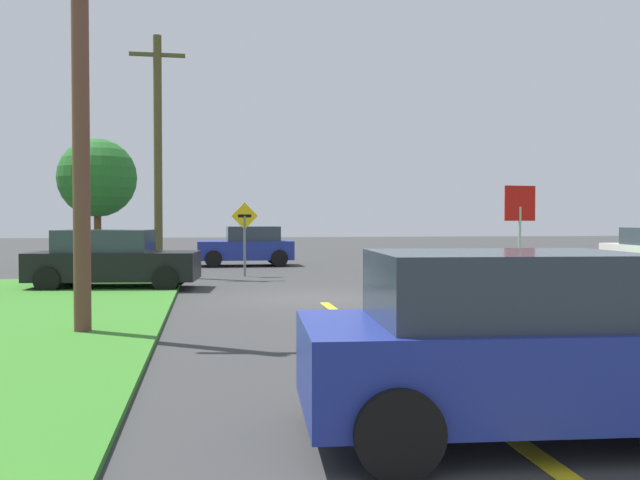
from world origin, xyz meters
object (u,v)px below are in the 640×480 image
at_px(car_approaching_junction, 247,246).
at_px(stop_sign, 520,218).
at_px(direction_sign, 245,230).
at_px(utility_pole_near, 81,106).
at_px(parked_car_near_building, 112,260).
at_px(car_behind_on_main_road, 523,345).
at_px(oak_tree_left, 97,178).
at_px(utility_pole_mid, 158,152).

bearing_deg(car_approaching_junction, stop_sign, 112.00).
bearing_deg(car_approaching_junction, direction_sign, 84.83).
xyz_separation_m(car_approaching_junction, utility_pole_near, (-3.60, -17.48, 2.93)).
bearing_deg(parked_car_near_building, stop_sign, -15.57).
bearing_deg(direction_sign, car_behind_on_main_road, -85.24).
bearing_deg(car_approaching_junction, utility_pole_near, 77.00).
height_order(stop_sign, car_approaching_junction, stop_sign).
distance_m(stop_sign, utility_pole_near, 10.39).
bearing_deg(parked_car_near_building, utility_pole_near, -80.04).
bearing_deg(stop_sign, car_approaching_junction, -76.92).
relative_size(car_approaching_junction, oak_tree_left, 0.74).
xyz_separation_m(parked_car_near_building, utility_pole_mid, (0.96, 4.11, 3.30)).
relative_size(car_behind_on_main_road, parked_car_near_building, 0.88).
relative_size(parked_car_near_building, utility_pole_near, 0.64).
bearing_deg(car_behind_on_main_road, oak_tree_left, 109.67).
height_order(car_approaching_junction, car_behind_on_main_road, same).
bearing_deg(car_behind_on_main_road, direction_sign, 98.27).
height_order(direction_sign, oak_tree_left, oak_tree_left).
relative_size(stop_sign, car_behind_on_main_road, 0.66).
height_order(car_behind_on_main_road, utility_pole_mid, utility_pole_mid).
xyz_separation_m(parked_car_near_building, direction_sign, (3.78, 3.92, 0.73)).
relative_size(car_behind_on_main_road, oak_tree_left, 0.78).
relative_size(car_approaching_junction, parked_car_near_building, 0.84).
xyz_separation_m(stop_sign, car_approaching_junction, (-5.79, 13.40, -1.13)).
distance_m(car_behind_on_main_road, direction_sign, 18.27).
bearing_deg(car_behind_on_main_road, stop_sign, 69.30).
bearing_deg(parked_car_near_building, oak_tree_left, 106.32).
height_order(stop_sign, parked_car_near_building, stop_sign).
height_order(stop_sign, direction_sign, stop_sign).
xyz_separation_m(car_behind_on_main_road, direction_sign, (-1.51, 18.19, 0.73)).
xyz_separation_m(direction_sign, oak_tree_left, (-5.76, 6.91, 2.08)).
distance_m(car_approaching_junction, parked_car_near_building, 10.34).
relative_size(car_approaching_junction, direction_sign, 1.58).
bearing_deg(oak_tree_left, direction_sign, -50.18).
height_order(car_approaching_junction, oak_tree_left, oak_tree_left).
distance_m(stop_sign, car_approaching_junction, 14.65).
height_order(car_behind_on_main_road, parked_car_near_building, same).
distance_m(parked_car_near_building, utility_pole_mid, 5.36).
xyz_separation_m(car_approaching_junction, utility_pole_mid, (-3.20, -5.36, 3.31)).
bearing_deg(parked_car_near_building, direction_sign, 52.04).
bearing_deg(car_behind_on_main_road, car_approaching_junction, 96.27).
xyz_separation_m(car_behind_on_main_road, utility_pole_mid, (-4.34, 18.38, 3.31)).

